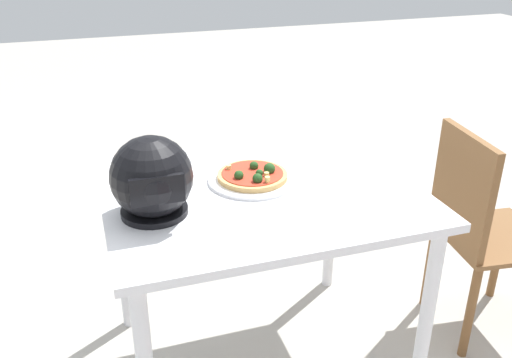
{
  "coord_description": "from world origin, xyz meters",
  "views": [
    {
      "loc": [
        0.55,
        1.65,
        1.63
      ],
      "look_at": [
        0.0,
        -0.03,
        0.79
      ],
      "focal_mm": 39.21,
      "sensor_mm": 36.0,
      "label": 1
    }
  ],
  "objects_px": {
    "pizza": "(253,175)",
    "dining_table": "(260,211)",
    "chair_side": "(477,225)",
    "motorcycle_helmet": "(152,178)"
  },
  "relations": [
    {
      "from": "pizza",
      "to": "dining_table",
      "type": "bearing_deg",
      "value": 96.64
    },
    {
      "from": "dining_table",
      "to": "motorcycle_helmet",
      "type": "xyz_separation_m",
      "value": [
        0.38,
        0.08,
        0.22
      ]
    },
    {
      "from": "pizza",
      "to": "motorcycle_helmet",
      "type": "bearing_deg",
      "value": 19.39
    },
    {
      "from": "motorcycle_helmet",
      "to": "pizza",
      "type": "bearing_deg",
      "value": -160.61
    },
    {
      "from": "chair_side",
      "to": "dining_table",
      "type": "bearing_deg",
      "value": -4.92
    },
    {
      "from": "chair_side",
      "to": "pizza",
      "type": "bearing_deg",
      "value": -8.27
    },
    {
      "from": "dining_table",
      "to": "pizza",
      "type": "xyz_separation_m",
      "value": [
        0.01,
        -0.05,
        0.12
      ]
    },
    {
      "from": "dining_table",
      "to": "pizza",
      "type": "relative_size",
      "value": 4.31
    },
    {
      "from": "motorcycle_helmet",
      "to": "chair_side",
      "type": "height_order",
      "value": "motorcycle_helmet"
    },
    {
      "from": "pizza",
      "to": "motorcycle_helmet",
      "type": "xyz_separation_m",
      "value": [
        0.37,
        0.13,
        0.1
      ]
    }
  ]
}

